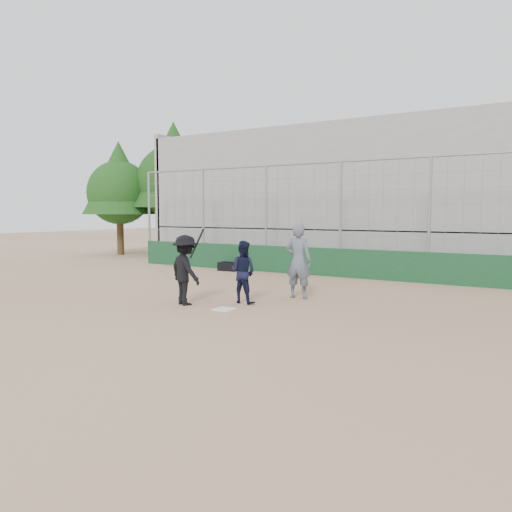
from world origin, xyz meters
The scene contains 10 objects.
ground centered at (0.00, 0.00, 0.00)m, with size 90.00×90.00×0.00m, color #856248.
home_plate centered at (0.00, 0.00, 0.01)m, with size 0.44×0.44×0.02m, color white.
backstop centered at (0.00, 7.00, 0.96)m, with size 18.10×0.25×4.04m.
bleachers centered at (0.00, 11.95, 2.92)m, with size 20.25×6.70×6.98m.
tree_left centered at (-11.00, 11.00, 4.39)m, with size 4.48×4.48×7.00m.
tree_right centered at (-13.50, 9.50, 3.76)m, with size 3.84×3.84×6.00m.
batter_at_plate centered at (-1.18, 0.03, 0.86)m, with size 1.26×1.00×1.87m.
catcher_crouched centered at (-0.08, 0.92, 0.53)m, with size 0.84×0.70×1.07m.
umpire centered at (0.76, 2.29, 0.89)m, with size 0.72×0.47×1.78m, color #545E6B.
equipment_bag centered at (-4.35, 6.39, 0.17)m, with size 0.79×0.37×0.37m.
Camera 1 is at (6.62, -9.34, 2.25)m, focal length 35.00 mm.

